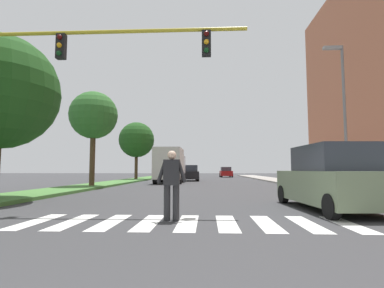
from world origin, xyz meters
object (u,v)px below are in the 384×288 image
object	(u,v)px
tree_distant	(137,140)
traffic_light_gantry	(58,70)
sedan_distant	(226,172)
tree_far	(94,116)
street_lamp_right	(342,104)
suv_crossing	(331,179)
truck_box_delivery	(170,165)
sedan_midblock	(190,174)
pedestrian_performer	(172,182)

from	to	relation	value
tree_distant	traffic_light_gantry	bearing A→B (deg)	-81.96
sedan_distant	traffic_light_gantry	bearing A→B (deg)	-100.94
tree_far	street_lamp_right	bearing A→B (deg)	-17.29
tree_distant	suv_crossing	world-z (taller)	tree_distant
tree_far	truck_box_delivery	distance (m)	9.06
tree_far	sedan_midblock	bearing A→B (deg)	64.74
street_lamp_right	truck_box_delivery	world-z (taller)	street_lamp_right
tree_far	street_lamp_right	size ratio (longest dim) A/B	0.86
traffic_light_gantry	tree_far	bearing A→B (deg)	106.06
tree_far	pedestrian_performer	size ratio (longest dim) A/B	3.83
pedestrian_performer	truck_box_delivery	size ratio (longest dim) A/B	0.27
street_lamp_right	sedan_distant	xyz separation A→B (m)	(-3.90, 33.26, -3.83)
sedan_distant	tree_far	bearing A→B (deg)	-110.78
traffic_light_gantry	sedan_midblock	size ratio (longest dim) A/B	2.00
traffic_light_gantry	sedan_distant	distance (m)	40.64
tree_far	sedan_midblock	world-z (taller)	tree_far
truck_box_delivery	tree_far	bearing A→B (deg)	-121.99
tree_far	traffic_light_gantry	distance (m)	11.55
sedan_distant	street_lamp_right	bearing A→B (deg)	-83.31
sedan_distant	truck_box_delivery	xyz separation A→B (m)	(-6.40, -21.51, 0.87)
tree_distant	traffic_light_gantry	distance (m)	25.54
tree_distant	street_lamp_right	world-z (taller)	street_lamp_right
street_lamp_right	truck_box_delivery	bearing A→B (deg)	131.25
tree_distant	pedestrian_performer	xyz separation A→B (m)	(7.36, -26.90, -3.74)
tree_distant	sedan_distant	distance (m)	18.73
street_lamp_right	suv_crossing	xyz separation A→B (m)	(-3.14, -5.95, -3.66)
tree_distant	sedan_distant	world-z (taller)	tree_distant
traffic_light_gantry	truck_box_delivery	distance (m)	18.48
street_lamp_right	sedan_midblock	xyz separation A→B (m)	(-8.83, 17.21, -3.81)
sedan_distant	truck_box_delivery	distance (m)	22.46
truck_box_delivery	street_lamp_right	bearing A→B (deg)	-48.75
traffic_light_gantry	suv_crossing	distance (m)	9.13
pedestrian_performer	sedan_midblock	size ratio (longest dim) A/B	0.40
sedan_midblock	suv_crossing	bearing A→B (deg)	-76.19
pedestrian_performer	suv_crossing	bearing A→B (deg)	24.81
suv_crossing	sedan_midblock	distance (m)	23.84
pedestrian_performer	street_lamp_right	bearing A→B (deg)	46.10
street_lamp_right	pedestrian_performer	world-z (taller)	street_lamp_right
pedestrian_performer	sedan_distant	distance (m)	41.54
tree_distant	suv_crossing	bearing A→B (deg)	-64.09
traffic_light_gantry	street_lamp_right	xyz separation A→B (m)	(11.58, 6.48, 0.25)
tree_far	truck_box_delivery	size ratio (longest dim) A/B	1.04
traffic_light_gantry	sedan_midblock	world-z (taller)	traffic_light_gantry
suv_crossing	sedan_midblock	size ratio (longest dim) A/B	1.12
pedestrian_performer	suv_crossing	xyz separation A→B (m)	(4.66, 2.15, -0.00)
pedestrian_performer	sedan_distant	world-z (taller)	pedestrian_performer
suv_crossing	sedan_midblock	bearing A→B (deg)	103.81
traffic_light_gantry	suv_crossing	bearing A→B (deg)	3.63
truck_box_delivery	traffic_light_gantry	bearing A→B (deg)	-94.01
tree_far	sedan_distant	xyz separation A→B (m)	(10.87, 28.66, -4.18)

